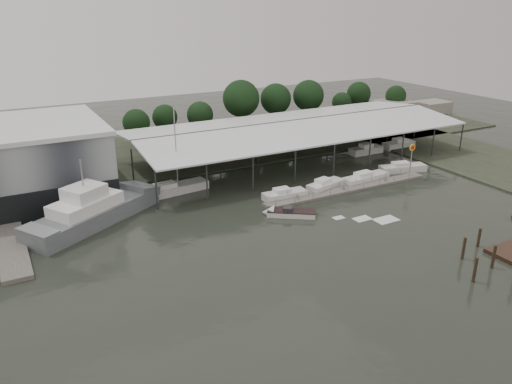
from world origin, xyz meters
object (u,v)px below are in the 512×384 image
white_sailboat (174,189)px  speedboat_underway (287,213)px  grey_trawler (95,210)px  shell_fuel_sign (412,154)px

white_sailboat → speedboat_underway: white_sailboat is taller
grey_trawler → speedboat_underway: 24.38m
shell_fuel_sign → speedboat_underway: bearing=-172.0°
white_sailboat → shell_fuel_sign: bearing=-25.0°
speedboat_underway → grey_trawler: bearing=10.6°
grey_trawler → shell_fuel_sign: bearing=-39.3°
shell_fuel_sign → white_sailboat: (-34.90, 11.40, -3.27)m
white_sailboat → speedboat_underway: size_ratio=0.86×
shell_fuel_sign → speedboat_underway: (-24.85, -3.47, -3.53)m
shell_fuel_sign → white_sailboat: bearing=161.9°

